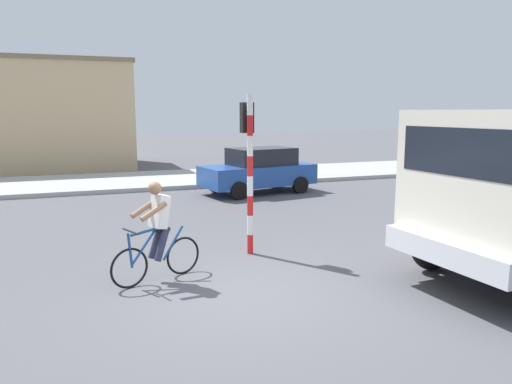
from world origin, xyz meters
name	(u,v)px	position (x,y,z in m)	size (l,w,h in m)	color
ground_plane	(244,295)	(0.00, 0.00, 0.00)	(120.00, 120.00, 0.00)	#56565B
sidewalk_far	(138,181)	(0.00, 13.20, 0.08)	(80.00, 5.00, 0.16)	#ADADA8
cyclist	(157,232)	(-1.16, 1.14, 0.86)	(1.62, 0.76, 1.72)	black
traffic_light_pole	(249,152)	(0.87, 2.18, 2.07)	(0.24, 0.43, 3.20)	red
car_red_near	(259,170)	(3.72, 9.09, 0.82)	(4.24, 2.40, 1.60)	#234C9E
building_mid_block	(49,115)	(-3.48, 20.35, 2.69)	(8.06, 6.51, 5.36)	#D1B284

